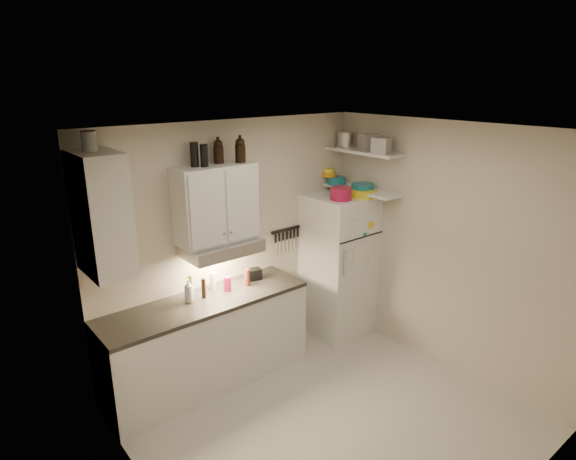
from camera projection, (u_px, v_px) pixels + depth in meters
floor at (329, 420)px, 4.41m from camera, size 3.20×3.00×0.02m
ceiling at (338, 130)px, 3.62m from camera, size 3.20×3.00×0.02m
back_wall at (234, 243)px, 5.13m from camera, size 3.20×0.02×2.60m
left_wall at (151, 357)px, 3.04m from camera, size 0.02×3.00×2.60m
right_wall at (444, 248)px, 4.99m from camera, size 0.02×3.00×2.60m
base_cabinet at (208, 343)px, 4.83m from camera, size 2.10×0.60×0.88m
countertop at (205, 302)px, 4.69m from camera, size 2.10×0.62×0.04m
upper_cabinet at (216, 203)px, 4.66m from camera, size 0.80×0.33×0.75m
side_cabinet at (101, 214)px, 3.84m from camera, size 0.33×0.55×1.00m
range_hood at (221, 247)px, 4.74m from camera, size 0.76×0.46×0.12m
fridge at (339, 264)px, 5.76m from camera, size 0.70×0.68×1.70m
shelf_hi at (364, 151)px, 5.38m from camera, size 0.30×0.95×0.03m
shelf_lo at (362, 190)px, 5.51m from camera, size 0.30×0.95×0.03m
knife_strip at (286, 230)px, 5.53m from camera, size 0.42×0.02×0.03m
dutch_oven at (341, 194)px, 5.30m from camera, size 0.27×0.27×0.14m
book_stack at (364, 194)px, 5.40m from camera, size 0.25×0.29×0.08m
spice_jar at (347, 192)px, 5.46m from camera, size 0.06×0.06×0.10m
stock_pot at (347, 139)px, 5.64m from camera, size 0.32×0.32×0.17m
tin_a at (368, 142)px, 5.29m from camera, size 0.24×0.23×0.18m
tin_b at (382, 146)px, 5.09m from camera, size 0.21×0.21×0.17m
bowl_teal at (337, 180)px, 5.73m from camera, size 0.22×0.22×0.09m
bowl_orange at (329, 174)px, 5.74m from camera, size 0.17×0.17×0.05m
bowl_yellow at (329, 170)px, 5.73m from camera, size 0.14×0.14×0.04m
plates at (363, 186)px, 5.46m from camera, size 0.33×0.33×0.06m
growler_a at (218, 151)px, 4.60m from camera, size 0.13×0.13×0.24m
growler_b at (240, 150)px, 4.65m from camera, size 0.12×0.12×0.24m
thermos_a at (204, 156)px, 4.43m from camera, size 0.09×0.09×0.21m
thermos_b at (194, 154)px, 4.43m from camera, size 0.09×0.09×0.23m
side_jar at (89, 141)px, 3.67m from camera, size 0.13×0.13×0.15m
soap_bottle at (189, 289)px, 4.61m from camera, size 0.13×0.13×0.27m
pepper_mill at (247, 278)px, 4.98m from camera, size 0.07×0.07×0.18m
oil_bottle at (190, 287)px, 4.71m from camera, size 0.05×0.05×0.23m
vinegar_bottle at (204, 288)px, 4.71m from camera, size 0.05×0.05×0.20m
clear_bottle at (213, 281)px, 4.88m from camera, size 0.07×0.07×0.19m
red_jar at (227, 284)px, 4.87m from camera, size 0.08×0.08×0.15m
caddy at (254, 274)px, 5.15m from camera, size 0.16×0.13×0.12m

